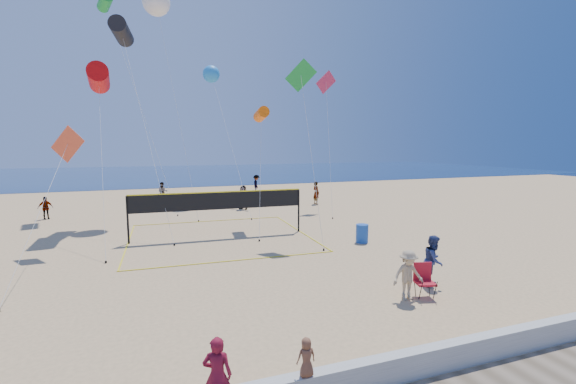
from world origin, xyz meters
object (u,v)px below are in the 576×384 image
object	(u,v)px
camp_chair	(424,278)
trash_barrel	(362,233)
woman	(217,375)
volleyball_net	(219,206)

from	to	relation	value
camp_chair	trash_barrel	distance (m)	7.12
camp_chair	woman	bearing A→B (deg)	-140.29
woman	volleyball_net	size ratio (longest dim) A/B	0.16
woman	trash_barrel	size ratio (longest dim) A/B	1.60
trash_barrel	volleyball_net	distance (m)	7.71
woman	volleyball_net	distance (m)	14.06
woman	camp_chair	bearing A→B (deg)	-136.62
woman	trash_barrel	xyz separation A→B (m)	(9.10, 10.19, -0.28)
woman	volleyball_net	world-z (taller)	volleyball_net
trash_barrel	volleyball_net	xyz separation A→B (m)	(-6.69, 3.63, 1.25)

